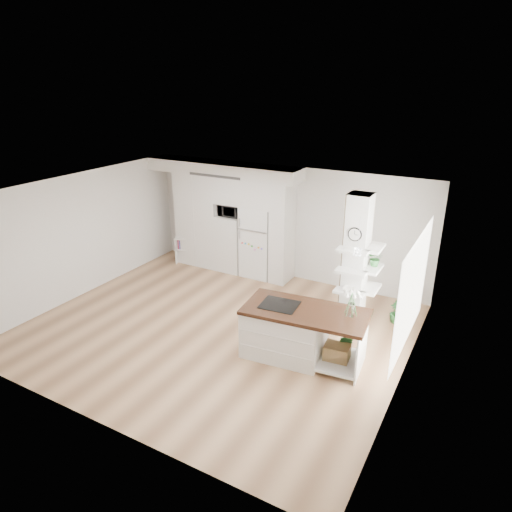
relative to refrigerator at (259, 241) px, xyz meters
The scene contains 14 objects.
floor 2.87m from the refrigerator, 78.93° to the right, with size 7.00×6.00×0.01m, color tan.
room 2.90m from the refrigerator, 78.93° to the right, with size 7.04×6.04×2.72m.
cabinet_wall 1.12m from the refrigerator, behind, with size 4.00×0.71×2.70m.
refrigerator is the anchor object (origin of this frame).
column 3.33m from the refrigerator, 28.14° to the right, with size 0.69×0.90×2.70m.
window 4.70m from the refrigerator, 30.76° to the right, with size 2.40×2.40×0.00m, color white.
pendant_light 3.59m from the refrigerator, 48.71° to the right, with size 0.12×0.12×0.10m, color white.
kitchen_island 3.58m from the refrigerator, 52.34° to the right, with size 2.18×1.20×1.51m.
bookshelf 2.10m from the refrigerator, behind, with size 0.68×0.55×0.70m.
floor_plant_a 4.00m from the refrigerator, 39.69° to the right, with size 0.29×0.23×0.52m, color #2A6A2E.
floor_plant_b 3.66m from the refrigerator, 12.17° to the right, with size 0.25×0.25×0.45m, color #2A6A2E.
microwave 1.02m from the refrigerator, behind, with size 0.54×0.37×0.30m, color #2D2D2D.
shelf_plant 3.51m from the refrigerator, 23.68° to the right, with size 0.27×0.23×0.30m, color #2A6A2E.
decor_bowl 3.34m from the refrigerator, 32.27° to the right, with size 0.22×0.22×0.05m, color white.
Camera 1 is at (4.43, -6.44, 4.57)m, focal length 32.00 mm.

